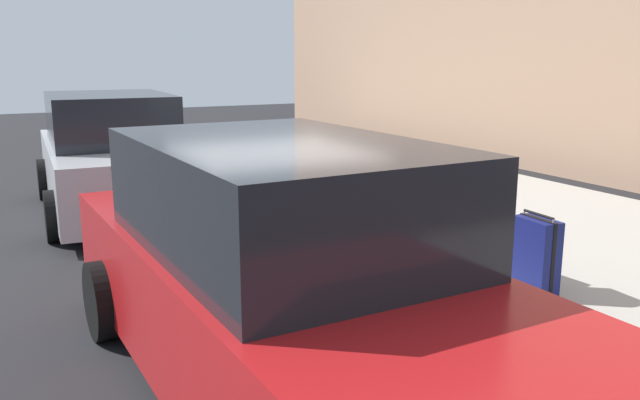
% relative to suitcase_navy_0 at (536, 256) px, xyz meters
% --- Properties ---
extents(ground_plane, '(40.00, 40.00, 0.00)m').
position_rel_suitcase_navy_0_xyz_m(ground_plane, '(4.06, 0.75, -0.48)').
color(ground_plane, black).
extents(sidewalk_curb, '(18.00, 5.00, 0.14)m').
position_rel_suitcase_navy_0_xyz_m(sidewalk_curb, '(4.06, -1.75, -0.41)').
color(sidewalk_curb, '#ADA89E').
rests_on(sidewalk_curb, ground_plane).
extents(suitcase_navy_0, '(0.43, 0.24, 0.74)m').
position_rel_suitcase_navy_0_xyz_m(suitcase_navy_0, '(0.00, 0.00, 0.00)').
color(suitcase_navy_0, navy).
rests_on(suitcase_navy_0, sidewalk_curb).
extents(suitcase_teal_1, '(0.51, 0.23, 0.64)m').
position_rel_suitcase_navy_0_xyz_m(suitcase_teal_1, '(0.51, -0.01, -0.05)').
color(suitcase_teal_1, '#0F606B').
rests_on(suitcase_teal_1, sidewalk_curb).
extents(suitcase_red_2, '(0.39, 0.28, 0.82)m').
position_rel_suitcase_navy_0_xyz_m(suitcase_red_2, '(1.00, 0.00, -0.05)').
color(suitcase_red_2, red).
rests_on(suitcase_red_2, sidewalk_curb).
extents(suitcase_silver_3, '(0.47, 0.20, 0.84)m').
position_rel_suitcase_navy_0_xyz_m(suitcase_silver_3, '(1.47, -0.05, -0.05)').
color(suitcase_silver_3, '#9EA0A8').
rests_on(suitcase_silver_3, sidewalk_curb).
extents(suitcase_maroon_4, '(0.43, 0.25, 0.97)m').
position_rel_suitcase_navy_0_xyz_m(suitcase_maroon_4, '(1.96, -0.03, 0.03)').
color(suitcase_maroon_4, maroon).
rests_on(suitcase_maroon_4, sidewalk_curb).
extents(suitcase_black_5, '(0.35, 0.21, 0.82)m').
position_rel_suitcase_navy_0_xyz_m(suitcase_black_5, '(2.40, -0.03, -0.07)').
color(suitcase_black_5, black).
rests_on(suitcase_black_5, sidewalk_curb).
extents(suitcase_olive_6, '(0.45, 0.26, 0.67)m').
position_rel_suitcase_navy_0_xyz_m(suitcase_olive_6, '(2.85, -0.10, -0.04)').
color(suitcase_olive_6, '#59601E').
rests_on(suitcase_olive_6, sidewalk_curb).
extents(suitcase_navy_7, '(0.44, 0.22, 0.78)m').
position_rel_suitcase_navy_0_xyz_m(suitcase_navy_7, '(3.34, -0.04, 0.02)').
color(suitcase_navy_7, navy).
rests_on(suitcase_navy_7, sidewalk_curb).
extents(suitcase_teal_8, '(0.43, 0.22, 1.09)m').
position_rel_suitcase_navy_0_xyz_m(suitcase_teal_8, '(3.82, -0.05, 0.05)').
color(suitcase_teal_8, '#0F606B').
rests_on(suitcase_teal_8, sidewalk_curb).
extents(suitcase_red_9, '(0.47, 0.26, 1.03)m').
position_rel_suitcase_navy_0_xyz_m(suitcase_red_9, '(4.31, -0.04, 0.04)').
color(suitcase_red_9, red).
rests_on(suitcase_red_9, sidewalk_curb).
extents(suitcase_silver_10, '(0.38, 0.22, 0.80)m').
position_rel_suitcase_navy_0_xyz_m(suitcase_silver_10, '(4.78, -0.09, 0.03)').
color(suitcase_silver_10, '#9EA0A8').
rests_on(suitcase_silver_10, sidewalk_curb).
extents(suitcase_maroon_11, '(0.45, 0.23, 0.88)m').
position_rel_suitcase_navy_0_xyz_m(suitcase_maroon_11, '(5.24, -0.13, -0.00)').
color(suitcase_maroon_11, maroon).
rests_on(suitcase_maroon_11, sidewalk_curb).
extents(fire_hydrant, '(0.39, 0.21, 0.75)m').
position_rel_suitcase_navy_0_xyz_m(fire_hydrant, '(6.07, -0.08, 0.05)').
color(fire_hydrant, red).
rests_on(fire_hydrant, sidewalk_curb).
extents(bollard_post, '(0.11, 0.11, 0.88)m').
position_rel_suitcase_navy_0_xyz_m(bollard_post, '(6.58, 0.07, 0.10)').
color(bollard_post, brown).
rests_on(bollard_post, sidewalk_curb).
extents(parked_car_red_0, '(4.80, 2.06, 1.71)m').
position_rel_suitcase_navy_0_xyz_m(parked_car_red_0, '(-0.33, 2.62, 0.31)').
color(parked_car_red_0, '#AD1619').
rests_on(parked_car_red_0, ground_plane).
extents(parked_car_silver_1, '(4.37, 2.14, 1.70)m').
position_rel_suitcase_navy_0_xyz_m(parked_car_silver_1, '(5.56, 2.62, 0.31)').
color(parked_car_silver_1, '#B2B5BA').
rests_on(parked_car_silver_1, ground_plane).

